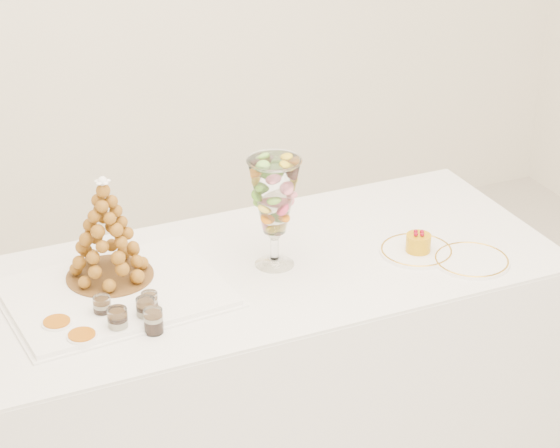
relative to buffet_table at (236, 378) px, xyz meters
name	(u,v)px	position (x,y,z in m)	size (l,w,h in m)	color
buffet_table	(236,378)	(0.00, 0.00, 0.00)	(2.08, 0.85, 0.79)	white
lace_tray	(115,293)	(-0.38, 0.01, 0.40)	(0.62, 0.47, 0.02)	white
macaron_vase	(274,198)	(0.14, 0.00, 0.62)	(0.16, 0.16, 0.35)	white
cake_plate	(416,251)	(0.59, -0.11, 0.40)	(0.24, 0.24, 0.01)	white
spare_plate	(472,261)	(0.71, -0.23, 0.40)	(0.24, 0.24, 0.01)	white
verrine_a	(102,307)	(-0.44, -0.10, 0.43)	(0.05, 0.05, 0.07)	white
verrine_b	(146,310)	(-0.33, -0.16, 0.43)	(0.06, 0.06, 0.07)	white
verrine_c	(150,303)	(-0.31, -0.12, 0.43)	(0.05, 0.05, 0.07)	white
verrine_d	(118,321)	(-0.42, -0.19, 0.43)	(0.06, 0.06, 0.08)	white
verrine_e	(154,321)	(-0.33, -0.23, 0.43)	(0.05, 0.05, 0.07)	white
ramekin_back	(57,326)	(-0.58, -0.11, 0.41)	(0.09, 0.09, 0.03)	white
ramekin_front	(82,339)	(-0.53, -0.20, 0.41)	(0.09, 0.09, 0.03)	white
croquembouche	(106,229)	(-0.37, 0.10, 0.58)	(0.27, 0.27, 0.33)	brown
mousse_cake	(418,243)	(0.59, -0.12, 0.43)	(0.08, 0.08, 0.07)	#C68E09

